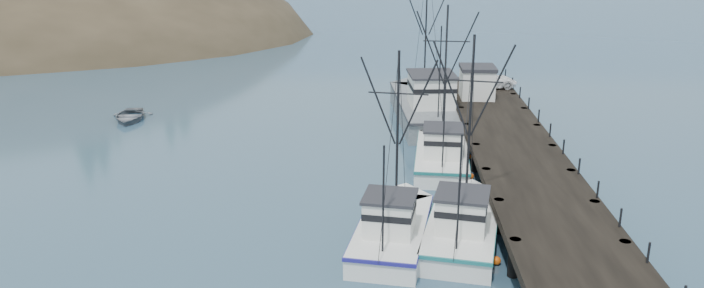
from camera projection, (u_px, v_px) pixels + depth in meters
The scene contains 10 objects.
ground at pixel (278, 281), 33.12m from camera, with size 400.00×400.00×0.00m, color #2A475F.
pier at pixel (514, 149), 47.21m from camera, with size 6.00×44.00×2.00m.
moored_sailboats at pixel (92, 51), 91.58m from camera, with size 21.56×14.91×6.35m.
trawler_near at pixel (463, 224), 37.40m from camera, with size 5.45×11.30×11.38m.
trawler_mid at pixel (393, 228), 36.99m from camera, with size 4.90×10.73×10.64m.
trawler_far at pixel (442, 154), 48.84m from camera, with size 4.40×11.35×11.56m.
work_vessel at pixel (426, 105), 60.42m from camera, with size 6.46×17.36×14.22m.
pier_shed at pixel (477, 82), 59.44m from camera, with size 3.00×3.20×2.80m.
pickup_truck at pixel (489, 80), 63.36m from camera, with size 2.33×5.05×1.40m, color white.
motorboat at pixel (130, 120), 60.39m from camera, with size 3.58×5.01×1.04m, color slate.
Camera 1 is at (4.92, -29.32, 16.42)m, focal length 35.00 mm.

